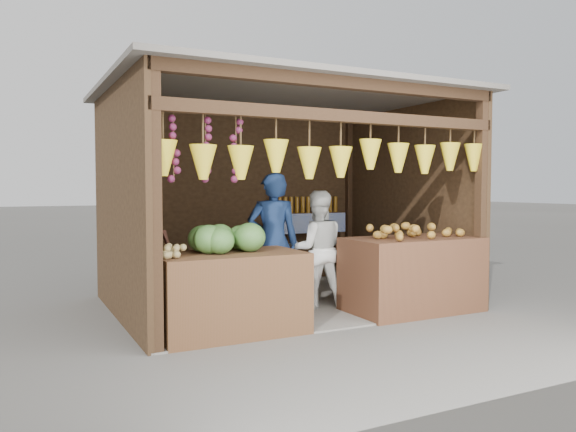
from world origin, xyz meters
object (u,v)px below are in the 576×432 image
Objects in this scene: counter_right at (412,274)px; vendor_seated at (152,249)px; woman_standing at (317,249)px; man_standing at (273,243)px; counter_left at (229,293)px.

counter_right is 3.07m from vendor_seated.
woman_standing is at bearing 143.60° from counter_right.
vendor_seated is at bearing 1.93° from woman_standing.
counter_right is 1.70m from man_standing.
counter_right reaches higher than counter_left.
woman_standing reaches higher than counter_right.
counter_right is 1.17m from woman_standing.
man_standing is at bearing 14.22° from woman_standing.
counter_left is at bearing 179.11° from counter_right.
counter_left is at bearing 135.04° from vendor_seated.
vendor_seated is (-0.51, 1.17, 0.36)m from counter_left.
woman_standing reaches higher than counter_left.
man_standing is at bearing 40.08° from counter_left.
woman_standing is 1.44× the size of vendor_seated.
man_standing is 0.59m from woman_standing.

